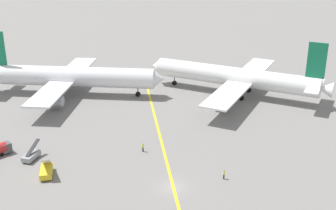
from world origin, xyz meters
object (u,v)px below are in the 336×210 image
Objects in this scene: pushback_tug at (139,75)px; ground_crew_wing_walker_right at (143,147)px; gse_stair_truck_yellow at (46,170)px; ground_crew_marshaller_foreground at (224,174)px; gse_belt_loader_portside at (31,155)px; airliner_being_pushed at (237,77)px; airliner_at_gate_left at (71,77)px.

pushback_tug is 45.73m from ground_crew_wing_walker_right.
gse_stair_truck_yellow reaches higher than ground_crew_marshaller_foreground.
gse_belt_loader_portside reaches higher than pushback_tug.
airliner_being_pushed reaches higher than ground_crew_wing_walker_right.
gse_stair_truck_yellow is at bearing -107.54° from pushback_tug.
ground_crew_wing_walker_right is (0.11, -45.73, -0.32)m from pushback_tug.
ground_crew_wing_walker_right is at bearing -129.36° from airliner_being_pushed.
pushback_tug is (17.92, 11.39, -3.60)m from airliner_at_gate_left.
ground_crew_marshaller_foreground is (30.67, -3.53, -0.13)m from gse_stair_truck_yellow.
gse_belt_loader_portside is 2.88× the size of ground_crew_wing_walker_right.
gse_stair_truck_yellow is (-16.90, -53.48, -0.22)m from pushback_tug.
pushback_tug is 58.65m from ground_crew_marshaller_foreground.
gse_belt_loader_portside is at bearing 164.38° from ground_crew_marshaller_foreground.
airliner_at_gate_left is 10.06× the size of gse_stair_truck_yellow.
ground_crew_wing_walker_right is (17.01, 7.76, -0.11)m from gse_stair_truck_yellow.
gse_belt_loader_portside reaches higher than ground_crew_marshaller_foreground.
airliner_being_pushed is 29.63m from pushback_tug.
airliner_at_gate_left is at bearing 117.70° from ground_crew_wing_walker_right.
ground_crew_marshaller_foreground is at bearing -55.22° from airliner_at_gate_left.
ground_crew_wing_walker_right is 1.02× the size of ground_crew_marshaller_foreground.
airliner_being_pushed is at bearing 50.64° from ground_crew_wing_walker_right.
airliner_at_gate_left reaches higher than pushback_tug.
ground_crew_marshaller_foreground is (13.77, -57.01, -0.35)m from pushback_tug.
airliner_being_pushed is 39.88m from ground_crew_wing_walker_right.
gse_belt_loader_portside is at bearing -113.73° from pushback_tug.
airliner_at_gate_left is 38.98m from ground_crew_wing_walker_right.
ground_crew_wing_walker_right is at bearing -89.87° from pushback_tug.
ground_crew_marshaller_foreground is at bearing -76.42° from pushback_tug.
pushback_tug is 4.63× the size of ground_crew_marshaller_foreground.
gse_belt_loader_portside is 20.98m from ground_crew_wing_walker_right.
gse_stair_truck_yellow reaches higher than ground_crew_wing_walker_right.
ground_crew_wing_walker_right is at bearing 140.44° from ground_crew_marshaller_foreground.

